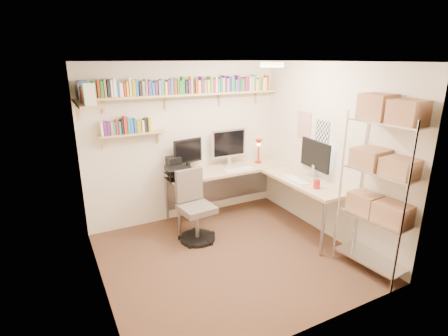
{
  "coord_description": "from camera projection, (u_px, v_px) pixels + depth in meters",
  "views": [
    {
      "loc": [
        -1.97,
        -3.6,
        2.54
      ],
      "look_at": [
        0.2,
        0.55,
        1.06
      ],
      "focal_mm": 28.0,
      "sensor_mm": 36.0,
      "label": 1
    }
  ],
  "objects": [
    {
      "name": "ground",
      "position": [
        230.0,
        257.0,
        4.67
      ],
      "size": [
        3.2,
        3.2,
        0.0
      ],
      "primitive_type": "plane",
      "color": "#4B3520",
      "rests_on": "ground"
    },
    {
      "name": "wire_rack",
      "position": [
        384.0,
        164.0,
        3.98
      ],
      "size": [
        0.49,
        0.89,
        2.16
      ],
      "rotation": [
        0.0,
        0.0,
        0.09
      ],
      "color": "silver",
      "rests_on": "ground"
    },
    {
      "name": "corner_desk",
      "position": [
        241.0,
        172.0,
        5.53
      ],
      "size": [
        2.2,
        2.15,
        1.43
      ],
      "color": "#D0AE87",
      "rests_on": "ground"
    },
    {
      "name": "wall_shelves",
      "position": [
        161.0,
        96.0,
        4.98
      ],
      "size": [
        3.12,
        1.09,
        0.8
      ],
      "color": "tan",
      "rests_on": "ground"
    },
    {
      "name": "office_chair",
      "position": [
        195.0,
        211.0,
        5.03
      ],
      "size": [
        0.54,
        0.55,
        1.03
      ],
      "rotation": [
        0.0,
        0.0,
        0.11
      ],
      "color": "black",
      "rests_on": "ground"
    },
    {
      "name": "room_shell",
      "position": [
        231.0,
        144.0,
        4.21
      ],
      "size": [
        3.24,
        3.04,
        2.52
      ],
      "color": "beige",
      "rests_on": "ground"
    }
  ]
}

